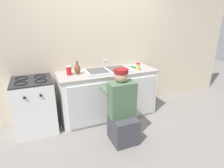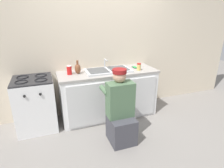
{
  "view_description": "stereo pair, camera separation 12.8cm",
  "coord_description": "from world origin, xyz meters",
  "px_view_note": "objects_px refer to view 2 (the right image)",
  "views": [
    {
      "loc": [
        -1.15,
        -2.67,
        1.8
      ],
      "look_at": [
        0.0,
        0.1,
        0.69
      ],
      "focal_mm": 30.0,
      "sensor_mm": 36.0,
      "label": 1
    },
    {
      "loc": [
        -1.03,
        -2.72,
        1.8
      ],
      "look_at": [
        0.0,
        0.1,
        0.69
      ],
      "focal_mm": 30.0,
      "sensor_mm": 36.0,
      "label": 2
    }
  ],
  "objects_px": {
    "stove_range": "(36,104)",
    "cell_phone": "(135,67)",
    "plumber_person": "(121,113)",
    "vase_decorative": "(78,69)",
    "soda_cup_red": "(69,70)",
    "sink_double_basin": "(108,70)",
    "condiment_jar": "(139,67)"
  },
  "relations": [
    {
      "from": "vase_decorative",
      "to": "soda_cup_red",
      "type": "bearing_deg",
      "value": 176.73
    },
    {
      "from": "cell_phone",
      "to": "vase_decorative",
      "type": "height_order",
      "value": "vase_decorative"
    },
    {
      "from": "stove_range",
      "to": "sink_double_basin",
      "type": "bearing_deg",
      "value": 0.1
    },
    {
      "from": "sink_double_basin",
      "to": "vase_decorative",
      "type": "height_order",
      "value": "vase_decorative"
    },
    {
      "from": "stove_range",
      "to": "cell_phone",
      "type": "distance_m",
      "value": 1.87
    },
    {
      "from": "stove_range",
      "to": "cell_phone",
      "type": "relative_size",
      "value": 6.32
    },
    {
      "from": "stove_range",
      "to": "condiment_jar",
      "type": "distance_m",
      "value": 1.87
    },
    {
      "from": "cell_phone",
      "to": "vase_decorative",
      "type": "relative_size",
      "value": 0.61
    },
    {
      "from": "sink_double_basin",
      "to": "vase_decorative",
      "type": "distance_m",
      "value": 0.53
    },
    {
      "from": "stove_range",
      "to": "plumber_person",
      "type": "xyz_separation_m",
      "value": [
        1.18,
        -0.79,
        0.02
      ]
    },
    {
      "from": "soda_cup_red",
      "to": "plumber_person",
      "type": "bearing_deg",
      "value": -54.65
    },
    {
      "from": "stove_range",
      "to": "plumber_person",
      "type": "bearing_deg",
      "value": -33.75
    },
    {
      "from": "cell_phone",
      "to": "soda_cup_red",
      "type": "relative_size",
      "value": 0.92
    },
    {
      "from": "sink_double_basin",
      "to": "stove_range",
      "type": "height_order",
      "value": "sink_double_basin"
    },
    {
      "from": "vase_decorative",
      "to": "soda_cup_red",
      "type": "relative_size",
      "value": 1.51
    },
    {
      "from": "plumber_person",
      "to": "condiment_jar",
      "type": "bearing_deg",
      "value": 46.61
    },
    {
      "from": "sink_double_basin",
      "to": "plumber_person",
      "type": "height_order",
      "value": "plumber_person"
    },
    {
      "from": "plumber_person",
      "to": "cell_phone",
      "type": "height_order",
      "value": "plumber_person"
    },
    {
      "from": "sink_double_basin",
      "to": "plumber_person",
      "type": "xyz_separation_m",
      "value": [
        -0.08,
        -0.79,
        -0.43
      ]
    },
    {
      "from": "sink_double_basin",
      "to": "soda_cup_red",
      "type": "height_order",
      "value": "sink_double_basin"
    },
    {
      "from": "sink_double_basin",
      "to": "soda_cup_red",
      "type": "relative_size",
      "value": 5.26
    },
    {
      "from": "cell_phone",
      "to": "sink_double_basin",
      "type": "bearing_deg",
      "value": -174.61
    },
    {
      "from": "stove_range",
      "to": "soda_cup_red",
      "type": "bearing_deg",
      "value": 3.97
    },
    {
      "from": "vase_decorative",
      "to": "soda_cup_red",
      "type": "distance_m",
      "value": 0.14
    },
    {
      "from": "plumber_person",
      "to": "condiment_jar",
      "type": "distance_m",
      "value": 1.02
    },
    {
      "from": "plumber_person",
      "to": "sink_double_basin",
      "type": "bearing_deg",
      "value": 84.06
    },
    {
      "from": "stove_range",
      "to": "plumber_person",
      "type": "distance_m",
      "value": 1.42
    },
    {
      "from": "condiment_jar",
      "to": "stove_range",
      "type": "bearing_deg",
      "value": 175.85
    },
    {
      "from": "sink_double_basin",
      "to": "plumber_person",
      "type": "bearing_deg",
      "value": -95.94
    },
    {
      "from": "condiment_jar",
      "to": "soda_cup_red",
      "type": "height_order",
      "value": "soda_cup_red"
    },
    {
      "from": "stove_range",
      "to": "condiment_jar",
      "type": "relative_size",
      "value": 6.91
    },
    {
      "from": "plumber_person",
      "to": "soda_cup_red",
      "type": "height_order",
      "value": "plumber_person"
    }
  ]
}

